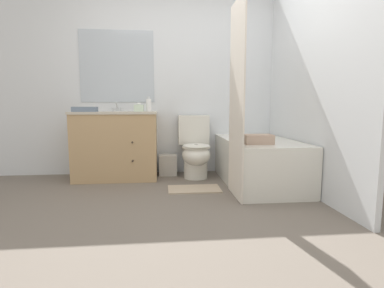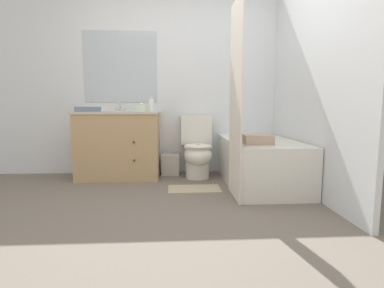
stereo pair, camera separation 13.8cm
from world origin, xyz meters
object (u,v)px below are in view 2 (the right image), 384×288
Objects in this scene: tissue_box at (141,108)px; bathtub at (260,162)px; hand_towel_folded at (88,109)px; bath_mat at (194,189)px; bath_towel_folded at (258,140)px; toilet at (197,150)px; soap_dispenser at (151,105)px; wastebasket at (170,165)px; vanity_cabinet at (119,144)px; sink_faucet at (120,109)px.

bathtub is at bearing -18.62° from tissue_box.
bath_mat is at bearing -22.09° from hand_towel_folded.
tissue_box reaches higher than bath_towel_folded.
toilet is 1.39× the size of bath_mat.
toilet is at bearing -7.83° from soap_dispenser.
bath_towel_folded is (1.90, -0.72, -0.30)m from hand_towel_folded.
hand_towel_folded is 0.48× the size of bath_mat.
vanity_cabinet is at bearing -169.91° from wastebasket.
bath_towel_folded reaches higher than bath_mat.
vanity_cabinet is at bearing 165.27° from bathtub.
tissue_box is at bearing -26.73° from sink_faucet.
bath_mat is (-0.78, -0.19, -0.26)m from bathtub.
vanity_cabinet is 3.70× the size of hand_towel_folded.
wastebasket is 0.84m from soap_dispenser.
bath_towel_folded is at bearing -34.55° from tissue_box.
vanity_cabinet is 1.29× the size of toilet.
vanity_cabinet is 1.79m from bath_towel_folded.
tissue_box is 0.65m from hand_towel_folded.
hand_towel_folded is 2.05m from bath_towel_folded.
sink_faucet is at bearing 167.50° from toilet.
wastebasket is 0.84m from tissue_box.
bath_towel_folded is (1.27, -0.88, -0.32)m from tissue_box.
sink_faucet is (-0.00, 0.17, 0.45)m from vanity_cabinet.
sink_faucet is 1.92m from bathtub.
sink_faucet is 0.49× the size of bath_towel_folded.
tissue_box is at bearing 5.57° from vanity_cabinet.
toilet is 0.69m from bath_mat.
bath_towel_folded is at bearing -109.62° from bathtub.
bath_towel_folded is at bearing -17.98° from bath_mat.
tissue_box is 0.49× the size of hand_towel_folded.
tissue_box reaches higher than wastebasket.
wastebasket is 0.81m from bath_mat.
bath_mat is (0.92, -0.64, -0.42)m from vanity_cabinet.
hand_towel_folded is at bearing 159.27° from bath_towel_folded.
vanity_cabinet is 7.25× the size of sink_faucet.
soap_dispenser reaches higher than vanity_cabinet.
bath_towel_folded reaches higher than bathtub.
soap_dispenser is at bearing 4.56° from vanity_cabinet.
bathtub is 0.53m from bath_towel_folded.
bath_mat is (0.63, -0.67, -0.89)m from tissue_box.
soap_dispenser reaches higher than bath_mat.
toilet reaches higher than bath_towel_folded.
wastebasket is (-0.35, 0.16, -0.23)m from toilet.
vanity_cabinet reaches higher than bath_towel_folded.
bath_mat is at bearing -41.46° from sink_faucet.
hand_towel_folded is at bearing -166.00° from wastebasket.
tissue_box is (-0.36, -0.09, 0.76)m from wastebasket.
vanity_cabinet reaches higher than toilet.
tissue_box is 0.47× the size of bath_towel_folded.
hand_towel_folded is at bearing 157.91° from bath_mat.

